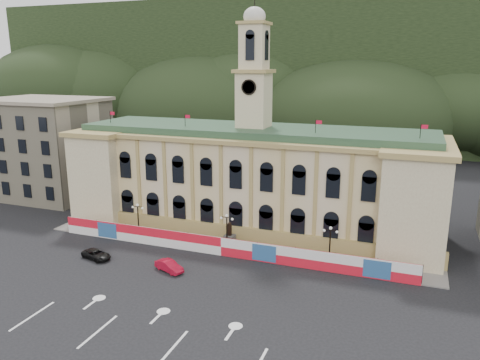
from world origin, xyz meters
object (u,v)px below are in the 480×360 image
at_px(statue, 230,239).
at_px(lamp_center, 227,229).
at_px(red_sedan, 169,266).
at_px(black_suv, 96,254).

xyz_separation_m(statue, lamp_center, (0.00, -1.00, 1.89)).
relative_size(red_sedan, black_suv, 0.92).
bearing_deg(red_sedan, black_suv, 111.62).
distance_m(lamp_center, red_sedan, 9.99).
relative_size(statue, black_suv, 0.80).
bearing_deg(red_sedan, lamp_center, -3.76).
height_order(lamp_center, black_suv, lamp_center).
xyz_separation_m(statue, black_suv, (-14.90, -9.79, -0.59)).
xyz_separation_m(red_sedan, black_suv, (-10.76, -0.02, -0.07)).
xyz_separation_m(statue, red_sedan, (-4.14, -9.77, -0.52)).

